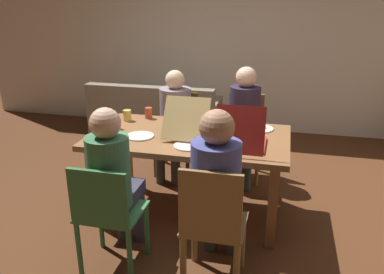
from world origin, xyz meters
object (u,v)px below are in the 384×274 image
at_px(plate_2, 260,128).
at_px(drinking_glass_2, 111,130).
at_px(chair_2, 178,129).
at_px(plate_1, 188,146).
at_px(pizza_box_1, 193,125).
at_px(person_3, 113,175).
at_px(chair_0, 244,131).
at_px(person_0, 244,117).
at_px(drinking_glass_3, 149,113).
at_px(pizza_box_0, 242,141).
at_px(person_2, 174,115).
at_px(plate_0, 140,136).
at_px(chair_3, 107,212).
at_px(drinking_glass_0, 114,120).
at_px(person_1, 217,183).
at_px(drinking_glass_1, 127,115).
at_px(chair_1, 212,226).
at_px(couch, 156,120).
at_px(dining_table, 189,144).

relative_size(plate_2, drinking_glass_2, 1.80).
height_order(chair_2, plate_1, chair_2).
relative_size(pizza_box_1, plate_2, 2.45).
distance_m(person_3, pizza_box_1, 1.01).
bearing_deg(chair_0, plate_2, -72.97).
bearing_deg(person_3, person_0, 65.24).
relative_size(plate_1, drinking_glass_3, 2.21).
distance_m(person_0, pizza_box_0, 1.00).
bearing_deg(person_3, person_2, 90.00).
xyz_separation_m(person_0, person_3, (-0.75, -1.62, -0.01)).
xyz_separation_m(chair_2, plate_0, (-0.05, -1.06, 0.28)).
distance_m(person_0, person_3, 1.79).
bearing_deg(chair_3, person_3, 90.00).
bearing_deg(drinking_glass_0, chair_0, 40.09).
relative_size(plate_0, drinking_glass_2, 1.78).
distance_m(chair_3, plate_1, 0.85).
bearing_deg(drinking_glass_3, plate_1, -49.07).
distance_m(plate_0, drinking_glass_2, 0.25).
distance_m(pizza_box_1, plate_2, 0.62).
height_order(person_1, plate_0, person_1).
relative_size(pizza_box_0, drinking_glass_1, 4.38).
relative_size(plate_1, drinking_glass_1, 2.27).
bearing_deg(drinking_glass_3, drinking_glass_0, -120.05).
distance_m(chair_2, plate_0, 1.10).
bearing_deg(chair_1, drinking_glass_2, 144.34).
distance_m(drinking_glass_2, couch, 2.11).
bearing_deg(chair_1, chair_3, -179.16).
distance_m(person_0, plate_1, 1.13).
bearing_deg(drinking_glass_1, pizza_box_0, -20.75).
bearing_deg(couch, chair_3, -78.46).
bearing_deg(drinking_glass_1, drinking_glass_2, -84.40).
relative_size(person_1, person_2, 1.08).
height_order(plate_1, drinking_glass_0, drinking_glass_0).
distance_m(chair_2, pizza_box_1, 0.93).
xyz_separation_m(person_3, drinking_glass_0, (-0.36, 0.84, 0.12)).
distance_m(pizza_box_0, couch, 2.49).
relative_size(dining_table, person_1, 1.37).
xyz_separation_m(chair_1, plate_0, (-0.80, 0.81, 0.28)).
relative_size(chair_3, drinking_glass_1, 8.11).
bearing_deg(plate_0, plate_1, -15.27).
height_order(chair_2, pizza_box_0, pizza_box_0).
bearing_deg(chair_0, chair_3, -111.29).
bearing_deg(plate_0, drinking_glass_2, -164.22).
bearing_deg(dining_table, chair_0, 67.97).
relative_size(person_3, couch, 0.71).
bearing_deg(chair_3, plate_0, 93.32).
relative_size(person_0, person_2, 1.05).
bearing_deg(person_0, chair_1, -90.00).
height_order(chair_0, pizza_box_1, pizza_box_1).
bearing_deg(chair_3, person_0, 67.09).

